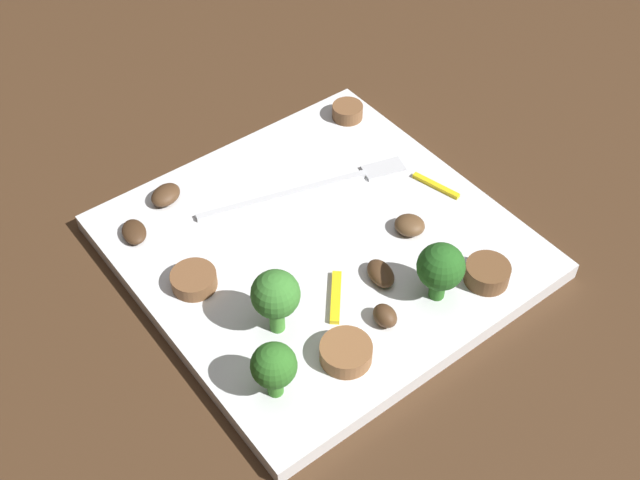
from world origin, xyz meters
name	(u,v)px	position (x,y,z in m)	size (l,w,h in m)	color
ground_plane	(320,252)	(0.00, 0.00, 0.00)	(1.40, 1.40, 0.00)	#422B19
plate	(320,246)	(0.00, 0.00, 0.01)	(0.28, 0.28, 0.01)	white
fork	(319,186)	(0.04, 0.05, 0.02)	(0.18, 0.06, 0.00)	silver
broccoli_floret_0	(276,296)	(-0.07, -0.05, 0.05)	(0.03, 0.03, 0.05)	#408630
broccoli_floret_1	(441,268)	(0.03, -0.09, 0.04)	(0.03, 0.03, 0.05)	#296420
broccoli_floret_2	(274,367)	(-0.11, -0.09, 0.04)	(0.03, 0.03, 0.05)	#347525
sausage_slice_0	(346,352)	(-0.05, -0.10, 0.02)	(0.04, 0.04, 0.01)	brown
sausage_slice_1	(487,273)	(0.07, -0.11, 0.02)	(0.03, 0.03, 0.02)	brown
sausage_slice_2	(347,111)	(0.11, 0.11, 0.02)	(0.03, 0.03, 0.01)	brown
sausage_slice_3	(194,280)	(-0.10, 0.02, 0.02)	(0.03, 0.03, 0.01)	brown
mushroom_0	(385,316)	(-0.01, -0.09, 0.02)	(0.02, 0.02, 0.01)	#4C331E
mushroom_1	(410,225)	(0.06, -0.03, 0.02)	(0.02, 0.02, 0.01)	brown
mushroom_2	(381,273)	(0.01, -0.06, 0.02)	(0.03, 0.02, 0.01)	#4C331E
mushroom_3	(134,232)	(-0.11, 0.09, 0.02)	(0.03, 0.02, 0.01)	#422B19
mushroom_4	(166,195)	(-0.07, 0.11, 0.02)	(0.03, 0.02, 0.01)	#4C331E
pepper_strip_0	(436,186)	(0.11, -0.01, 0.02)	(0.04, 0.00, 0.00)	yellow
pepper_strip_1	(336,297)	(-0.03, -0.05, 0.02)	(0.05, 0.01, 0.00)	yellow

